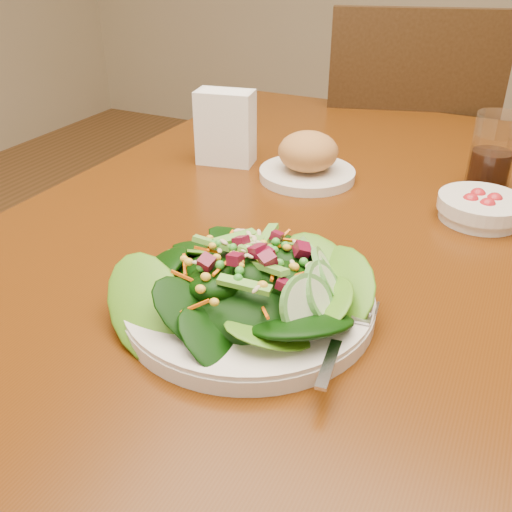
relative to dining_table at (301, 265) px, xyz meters
name	(u,v)px	position (x,y,z in m)	size (l,w,h in m)	color
ground_plane	(290,505)	(0.00, 0.00, -0.65)	(5.00, 5.00, 0.00)	brown
dining_table	(301,265)	(0.00, 0.00, 0.00)	(0.90, 1.40, 0.75)	#4B2308
chair_far	(398,171)	(-0.02, 0.83, -0.12)	(0.57, 0.58, 1.00)	#33200F
salad_plate	(256,289)	(0.05, -0.29, 0.13)	(0.31, 0.31, 0.09)	silver
bread_plate	(308,160)	(-0.05, 0.14, 0.14)	(0.18, 0.18, 0.09)	silver
tomato_bowl	(481,208)	(0.26, 0.10, 0.12)	(0.14, 0.14, 0.04)	silver
drinking_glass	(492,157)	(0.26, 0.25, 0.16)	(0.08, 0.08, 0.13)	silver
napkin_holder	(226,126)	(-0.23, 0.15, 0.18)	(0.12, 0.08, 0.14)	white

